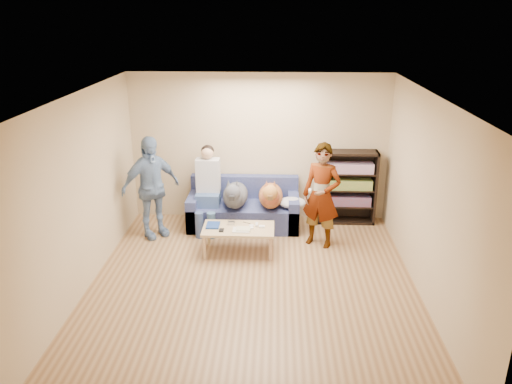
{
  "coord_description": "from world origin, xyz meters",
  "views": [
    {
      "loc": [
        0.3,
        -5.96,
        3.59
      ],
      "look_at": [
        0.0,
        1.2,
        0.95
      ],
      "focal_mm": 35.0,
      "sensor_mm": 36.0,
      "label": 1
    }
  ],
  "objects_px": {
    "person_standing_left": "(151,188)",
    "coffee_table": "(238,230)",
    "sofa": "(244,210)",
    "person_standing_right": "(322,196)",
    "notebook_blue": "(213,225)",
    "dog_tan": "(271,195)",
    "bookshelf": "(347,185)",
    "camera_silver": "(231,223)",
    "person_seated": "(208,185)",
    "dog_gray": "(235,195)"
  },
  "relations": [
    {
      "from": "camera_silver",
      "to": "bookshelf",
      "type": "xyz_separation_m",
      "value": [
        1.93,
        1.17,
        0.23
      ]
    },
    {
      "from": "camera_silver",
      "to": "dog_tan",
      "type": "height_order",
      "value": "dog_tan"
    },
    {
      "from": "dog_tan",
      "to": "coffee_table",
      "type": "height_order",
      "value": "dog_tan"
    },
    {
      "from": "person_standing_right",
      "to": "notebook_blue",
      "type": "distance_m",
      "value": 1.76
    },
    {
      "from": "person_seated",
      "to": "bookshelf",
      "type": "relative_size",
      "value": 1.13
    },
    {
      "from": "dog_gray",
      "to": "coffee_table",
      "type": "distance_m",
      "value": 0.88
    },
    {
      "from": "person_standing_left",
      "to": "coffee_table",
      "type": "height_order",
      "value": "person_standing_left"
    },
    {
      "from": "dog_tan",
      "to": "camera_silver",
      "type": "bearing_deg",
      "value": -128.96
    },
    {
      "from": "camera_silver",
      "to": "person_seated",
      "type": "distance_m",
      "value": 1.0
    },
    {
      "from": "dog_gray",
      "to": "person_standing_left",
      "type": "bearing_deg",
      "value": -168.53
    },
    {
      "from": "sofa",
      "to": "coffee_table",
      "type": "bearing_deg",
      "value": -90.78
    },
    {
      "from": "notebook_blue",
      "to": "bookshelf",
      "type": "height_order",
      "value": "bookshelf"
    },
    {
      "from": "sofa",
      "to": "person_standing_right",
      "type": "bearing_deg",
      "value": -29.4
    },
    {
      "from": "dog_tan",
      "to": "bookshelf",
      "type": "xyz_separation_m",
      "value": [
        1.33,
        0.43,
        0.04
      ]
    },
    {
      "from": "person_standing_left",
      "to": "sofa",
      "type": "distance_m",
      "value": 1.67
    },
    {
      "from": "person_seated",
      "to": "dog_gray",
      "type": "distance_m",
      "value": 0.5
    },
    {
      "from": "camera_silver",
      "to": "sofa",
      "type": "distance_m",
      "value": 0.96
    },
    {
      "from": "dog_gray",
      "to": "person_standing_right",
      "type": "bearing_deg",
      "value": -19.2
    },
    {
      "from": "notebook_blue",
      "to": "person_standing_left",
      "type": "bearing_deg",
      "value": 154.46
    },
    {
      "from": "dog_gray",
      "to": "coffee_table",
      "type": "xyz_separation_m",
      "value": [
        0.12,
        -0.83,
        -0.27
      ]
    },
    {
      "from": "person_standing_right",
      "to": "person_standing_left",
      "type": "height_order",
      "value": "person_standing_left"
    },
    {
      "from": "sofa",
      "to": "dog_gray",
      "type": "xyz_separation_m",
      "value": [
        -0.13,
        -0.23,
        0.36
      ]
    },
    {
      "from": "person_seated",
      "to": "dog_gray",
      "type": "relative_size",
      "value": 1.17
    },
    {
      "from": "person_standing_left",
      "to": "bookshelf",
      "type": "bearing_deg",
      "value": -26.8
    },
    {
      "from": "person_standing_right",
      "to": "notebook_blue",
      "type": "relative_size",
      "value": 6.46
    },
    {
      "from": "person_standing_right",
      "to": "person_seated",
      "type": "distance_m",
      "value": 1.97
    },
    {
      "from": "camera_silver",
      "to": "dog_gray",
      "type": "bearing_deg",
      "value": 89.9
    },
    {
      "from": "notebook_blue",
      "to": "bookshelf",
      "type": "bearing_deg",
      "value": 29.34
    },
    {
      "from": "person_standing_left",
      "to": "dog_gray",
      "type": "relative_size",
      "value": 1.36
    },
    {
      "from": "sofa",
      "to": "bookshelf",
      "type": "xyz_separation_m",
      "value": [
        1.8,
        0.23,
        0.4
      ]
    },
    {
      "from": "dog_gray",
      "to": "person_seated",
      "type": "bearing_deg",
      "value": 167.93
    },
    {
      "from": "person_standing_left",
      "to": "dog_gray",
      "type": "xyz_separation_m",
      "value": [
        1.35,
        0.27,
        -0.21
      ]
    },
    {
      "from": "person_seated",
      "to": "person_standing_right",
      "type": "bearing_deg",
      "value": -17.46
    },
    {
      "from": "sofa",
      "to": "bookshelf",
      "type": "distance_m",
      "value": 1.86
    },
    {
      "from": "person_standing_right",
      "to": "sofa",
      "type": "relative_size",
      "value": 0.88
    },
    {
      "from": "camera_silver",
      "to": "sofa",
      "type": "height_order",
      "value": "sofa"
    },
    {
      "from": "coffee_table",
      "to": "bookshelf",
      "type": "xyz_separation_m",
      "value": [
        1.81,
        1.29,
        0.31
      ]
    },
    {
      "from": "notebook_blue",
      "to": "bookshelf",
      "type": "xyz_separation_m",
      "value": [
        2.21,
        1.24,
        0.25
      ]
    },
    {
      "from": "person_standing_left",
      "to": "dog_gray",
      "type": "height_order",
      "value": "person_standing_left"
    },
    {
      "from": "notebook_blue",
      "to": "dog_tan",
      "type": "height_order",
      "value": "dog_tan"
    },
    {
      "from": "bookshelf",
      "to": "camera_silver",
      "type": "bearing_deg",
      "value": -148.73
    },
    {
      "from": "dog_tan",
      "to": "bookshelf",
      "type": "relative_size",
      "value": 0.89
    },
    {
      "from": "camera_silver",
      "to": "bookshelf",
      "type": "distance_m",
      "value": 2.28
    },
    {
      "from": "camera_silver",
      "to": "notebook_blue",
      "type": "bearing_deg",
      "value": -165.96
    },
    {
      "from": "notebook_blue",
      "to": "camera_silver",
      "type": "distance_m",
      "value": 0.29
    },
    {
      "from": "dog_gray",
      "to": "coffee_table",
      "type": "height_order",
      "value": "dog_gray"
    },
    {
      "from": "coffee_table",
      "to": "notebook_blue",
      "type": "bearing_deg",
      "value": 172.87
    },
    {
      "from": "person_standing_left",
      "to": "person_seated",
      "type": "distance_m",
      "value": 0.96
    },
    {
      "from": "notebook_blue",
      "to": "coffee_table",
      "type": "distance_m",
      "value": 0.41
    },
    {
      "from": "sofa",
      "to": "dog_tan",
      "type": "xyz_separation_m",
      "value": [
        0.47,
        -0.2,
        0.35
      ]
    }
  ]
}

